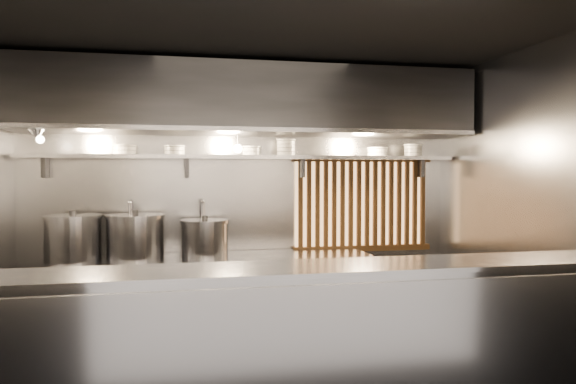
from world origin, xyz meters
name	(u,v)px	position (x,y,z in m)	size (l,w,h in m)	color
ceiling	(269,36)	(0.00, 0.00, 2.80)	(4.50, 4.50, 0.00)	black
wall_back	(244,203)	(0.00, 1.50, 1.40)	(4.50, 4.50, 0.00)	gray
wall_right	(520,209)	(2.25, 0.00, 1.40)	(3.00, 3.00, 0.00)	gray
serving_counter	(295,355)	(0.00, -0.96, 0.57)	(4.50, 0.56, 1.13)	#929297
cooking_bench	(219,301)	(-0.30, 1.13, 0.45)	(3.00, 0.70, 0.90)	#929297
bowl_shelf	(246,157)	(0.00, 1.32, 1.88)	(4.40, 0.34, 0.04)	#929297
exhaust_hood	(249,101)	(0.00, 1.10, 2.42)	(4.40, 0.81, 0.65)	#2D2D30
wood_screen	(362,204)	(1.30, 1.45, 1.38)	(1.56, 0.09, 1.04)	#FEBB72
faucet_left	(131,214)	(-1.15, 1.37, 1.31)	(0.04, 0.30, 0.50)	silver
faucet_right	(202,213)	(-0.45, 1.37, 1.31)	(0.04, 0.30, 0.50)	silver
heat_lamp	(37,133)	(-1.90, 0.85, 2.07)	(0.25, 0.35, 0.20)	#929297
pendant_bulb	(238,149)	(-0.10, 1.20, 1.96)	(0.09, 0.09, 0.19)	#2D2D30
stock_pot_left	(73,238)	(-1.65, 1.09, 1.12)	(0.56, 0.56, 0.47)	#929297
stock_pot_mid	(135,236)	(-1.10, 1.13, 1.11)	(0.64, 0.64, 0.46)	#929297
stock_pot_right	(205,238)	(-0.44, 1.16, 1.08)	(0.52, 0.52, 0.40)	#929297
bowl_stack_0	(125,150)	(-1.20, 1.32, 1.95)	(0.24, 0.24, 0.09)	white
bowl_stack_1	(174,150)	(-0.72, 1.32, 1.95)	(0.21, 0.21, 0.09)	white
bowl_stack_2	(252,151)	(0.06, 1.32, 1.95)	(0.20, 0.20, 0.09)	white
bowl_stack_3	(286,147)	(0.42, 1.32, 1.99)	(0.20, 0.20, 0.17)	white
bowl_stack_4	(378,152)	(1.42, 1.32, 1.95)	(0.23, 0.23, 0.09)	white
bowl_stack_5	(413,150)	(1.83, 1.32, 1.97)	(0.21, 0.21, 0.13)	white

